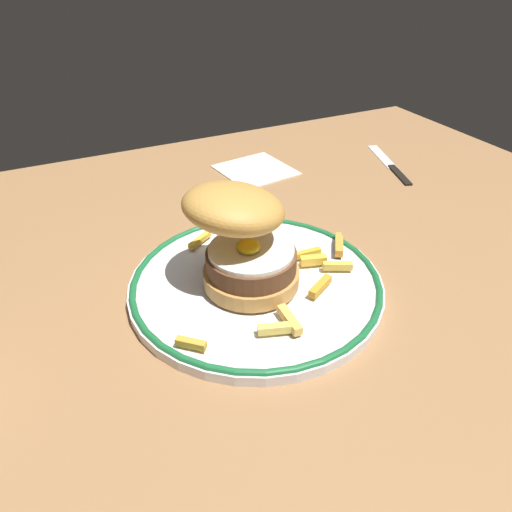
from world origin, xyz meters
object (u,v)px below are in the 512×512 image
dinner_plate (256,283)px  napkin (256,169)px  burger (242,236)px  knife (392,166)px

dinner_plate → napkin: (14.72, 30.10, -0.64)cm
dinner_plate → burger: bearing=159.2°
burger → knife: 43.89cm
burger → dinner_plate: bearing=-20.8°
knife → napkin: knife is taller
knife → napkin: (-22.27, 9.52, -0.06)cm
napkin → dinner_plate: bearing=-116.1°
knife → napkin: bearing=156.9°
burger → napkin: burger is taller
napkin → knife: bearing=-23.1°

